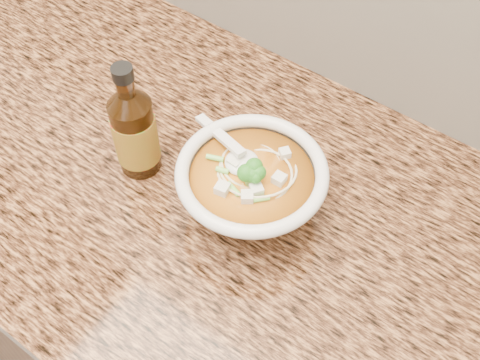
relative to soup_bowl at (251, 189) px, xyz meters
The scene contains 4 objects.
cabinet 0.56m from the soup_bowl, behind, with size 4.00×0.65×0.86m, color #351B10.
counter_slab 0.23m from the soup_bowl, behind, with size 4.00×0.68×0.04m, color #A96F3E.
soup_bowl is the anchor object (origin of this frame).
hot_sauce_bottle 0.19m from the soup_bowl, behind, with size 0.08×0.08×0.20m.
Camera 1 is at (0.50, 1.26, 1.63)m, focal length 45.00 mm.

